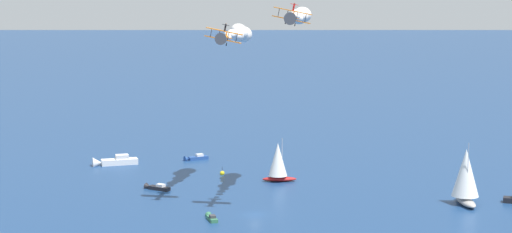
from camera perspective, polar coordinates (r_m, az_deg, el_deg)
The scene contains 14 objects.
ground_plane at distance 165.43m, azimuth -0.05°, elevation -6.54°, with size 2000.00×2000.00×0.00m, color navy.
motorboat_near_centre at distance 162.09m, azimuth -2.99°, elevation -6.72°, with size 3.88×4.91×1.46m.
sailboat_far_stbd at distance 193.33m, azimuth 1.47°, elevation -3.01°, with size 6.63×7.24×9.92m.
motorboat_inshore at distance 215.30m, azimuth -9.45°, elevation -2.96°, with size 10.76×8.46×3.20m.
motorboat_offshore at distance 187.30m, azimuth -6.64°, elevation -4.70°, with size 2.43×6.29×1.78m.
sailboat_trailing at distance 177.31m, azimuth 13.75°, elevation -3.85°, with size 9.02×8.81×12.71m.
motorboat_outer_ring_a at distance 219.55m, azimuth -4.07°, elevation -2.75°, with size 6.42×3.95×1.82m.
marker_buoy at distance 201.17m, azimuth -2.25°, elevation -3.78°, with size 1.10×1.10×2.10m.
biplane_lead at distance 159.08m, azimuth 2.38°, elevation 6.59°, with size 7.00×6.95×3.68m.
wingwalker_lead at distance 158.99m, azimuth 2.54°, elevation 7.35°, with size 0.87×1.31×1.53m.
smoke_trail_lead at distance 180.51m, azimuth 2.95°, elevation 6.68°, with size 22.81×15.78×4.28m.
biplane_wingman at distance 165.86m, azimuth -2.18°, elevation 5.27°, with size 7.00×6.95×3.68m.
wingwalker_wingman at distance 165.69m, azimuth -2.04°, elevation 6.00°, with size 0.87×1.31×1.53m.
smoke_trail_wingman at distance 187.17m, azimuth -1.10°, elevation 5.53°, with size 23.26×16.45×4.84m.
Camera 1 is at (123.44, 101.84, 41.96)m, focal length 60.28 mm.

